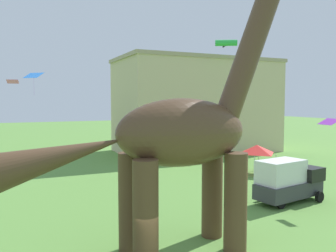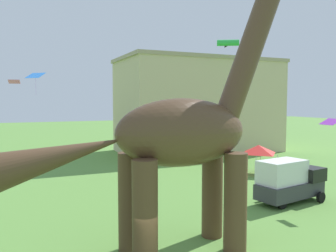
{
  "view_description": "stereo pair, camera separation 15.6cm",
  "coord_description": "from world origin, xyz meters",
  "px_view_note": "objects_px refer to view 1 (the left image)",
  "views": [
    {
      "loc": [
        -5.91,
        -12.61,
        7.53
      ],
      "look_at": [
        1.72,
        4.21,
        6.2
      ],
      "focal_mm": 37.21,
      "sensor_mm": 36.0,
      "label": 1
    },
    {
      "loc": [
        -5.77,
        -12.67,
        7.53
      ],
      "look_at": [
        1.72,
        4.21,
        6.2
      ],
      "focal_mm": 37.21,
      "sensor_mm": 36.0,
      "label": 2
    }
  ],
  "objects_px": {
    "festival_canopy_tent": "(257,149)",
    "kite_apex": "(226,43)",
    "dinosaur_sculpture": "(181,133)",
    "kite_near_low": "(13,82)",
    "parked_box_truck": "(288,180)",
    "kite_mid_left": "(34,75)",
    "kite_far_right": "(329,122)"
  },
  "relations": [
    {
      "from": "kite_apex",
      "to": "kite_mid_left",
      "type": "height_order",
      "value": "kite_apex"
    },
    {
      "from": "festival_canopy_tent",
      "to": "parked_box_truck",
      "type": "bearing_deg",
      "value": -116.08
    },
    {
      "from": "festival_canopy_tent",
      "to": "kite_apex",
      "type": "relative_size",
      "value": 1.11
    },
    {
      "from": "parked_box_truck",
      "to": "kite_mid_left",
      "type": "height_order",
      "value": "kite_mid_left"
    },
    {
      "from": "kite_mid_left",
      "to": "parked_box_truck",
      "type": "bearing_deg",
      "value": -48.95
    },
    {
      "from": "kite_apex",
      "to": "parked_box_truck",
      "type": "bearing_deg",
      "value": -109.77
    },
    {
      "from": "kite_apex",
      "to": "kite_mid_left",
      "type": "distance_m",
      "value": 23.44
    },
    {
      "from": "kite_near_low",
      "to": "festival_canopy_tent",
      "type": "bearing_deg",
      "value": -2.74
    },
    {
      "from": "kite_near_low",
      "to": "kite_apex",
      "type": "xyz_separation_m",
      "value": [
        25.0,
        7.89,
        5.81
      ]
    },
    {
      "from": "dinosaur_sculpture",
      "to": "kite_apex",
      "type": "distance_m",
      "value": 29.99
    },
    {
      "from": "parked_box_truck",
      "to": "festival_canopy_tent",
      "type": "relative_size",
      "value": 1.86
    },
    {
      "from": "parked_box_truck",
      "to": "kite_near_low",
      "type": "bearing_deg",
      "value": 141.17
    },
    {
      "from": "dinosaur_sculpture",
      "to": "kite_apex",
      "type": "height_order",
      "value": "dinosaur_sculpture"
    },
    {
      "from": "kite_far_right",
      "to": "dinosaur_sculpture",
      "type": "bearing_deg",
      "value": -168.41
    },
    {
      "from": "dinosaur_sculpture",
      "to": "kite_far_right",
      "type": "relative_size",
      "value": 11.99
    },
    {
      "from": "dinosaur_sculpture",
      "to": "kite_apex",
      "type": "bearing_deg",
      "value": 29.19
    },
    {
      "from": "dinosaur_sculpture",
      "to": "parked_box_truck",
      "type": "height_order",
      "value": "dinosaur_sculpture"
    },
    {
      "from": "festival_canopy_tent",
      "to": "dinosaur_sculpture",
      "type": "bearing_deg",
      "value": -138.88
    },
    {
      "from": "festival_canopy_tent",
      "to": "kite_apex",
      "type": "bearing_deg",
      "value": 77.26
    },
    {
      "from": "kite_apex",
      "to": "kite_mid_left",
      "type": "bearing_deg",
      "value": 178.43
    },
    {
      "from": "kite_apex",
      "to": "festival_canopy_tent",
      "type": "bearing_deg",
      "value": -102.74
    },
    {
      "from": "kite_apex",
      "to": "kite_far_right",
      "type": "bearing_deg",
      "value": -102.53
    },
    {
      "from": "festival_canopy_tent",
      "to": "kite_near_low",
      "type": "xyz_separation_m",
      "value": [
        -22.97,
        1.1,
        6.51
      ]
    },
    {
      "from": "parked_box_truck",
      "to": "kite_mid_left",
      "type": "bearing_deg",
      "value": 121.44
    },
    {
      "from": "kite_apex",
      "to": "kite_near_low",
      "type": "bearing_deg",
      "value": -162.49
    },
    {
      "from": "kite_near_low",
      "to": "kite_far_right",
      "type": "relative_size",
      "value": 0.67
    },
    {
      "from": "kite_far_right",
      "to": "kite_near_low",
      "type": "bearing_deg",
      "value": 149.75
    },
    {
      "from": "dinosaur_sculpture",
      "to": "parked_box_truck",
      "type": "bearing_deg",
      "value": -1.26
    },
    {
      "from": "kite_apex",
      "to": "kite_mid_left",
      "type": "relative_size",
      "value": 1.2
    },
    {
      "from": "parked_box_truck",
      "to": "kite_far_right",
      "type": "xyz_separation_m",
      "value": [
        2.13,
        -1.68,
        4.41
      ]
    },
    {
      "from": "kite_near_low",
      "to": "kite_apex",
      "type": "bearing_deg",
      "value": 17.51
    },
    {
      "from": "dinosaur_sculpture",
      "to": "kite_apex",
      "type": "relative_size",
      "value": 5.85
    }
  ]
}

